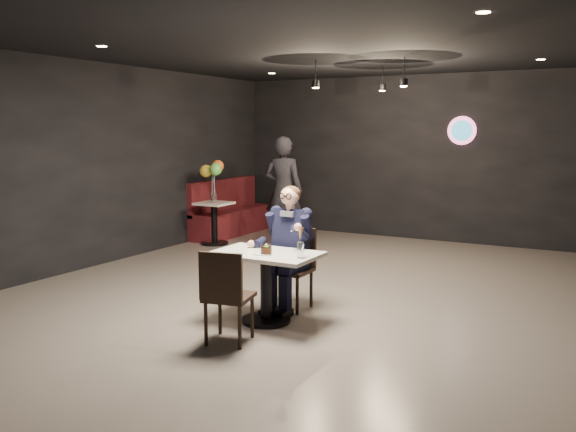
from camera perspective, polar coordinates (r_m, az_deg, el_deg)
The scene contains 17 objects.
floor at distance 7.52m, azimuth 1.51°, elevation -7.48°, with size 9.00×9.00×0.00m, color #6E645C.
wall_sign at distance 11.20m, azimuth 15.96°, elevation 7.70°, with size 0.50×0.06×0.50m, color pink, non-canonical shape.
pendant_lights at distance 9.11m, azimuth 7.53°, elevation 13.45°, with size 1.40×1.20×0.36m, color black.
main_table at distance 6.45m, azimuth -2.07°, elevation -6.69°, with size 1.10×0.70×0.75m, color silver.
chair_far at distance 6.89m, azimuth 0.28°, elevation -4.98°, with size 0.42×0.46×0.92m, color black.
chair_near at distance 5.87m, azimuth -5.53°, elevation -7.36°, with size 0.42×0.46×0.92m, color black.
seated_man at distance 6.84m, azimuth 0.29°, elevation -2.86°, with size 0.60×0.80×1.44m, color black.
dessert_plate at distance 6.28m, azimuth -2.40°, elevation -3.52°, with size 0.22×0.22×0.01m, color white.
cake_slice at distance 6.23m, azimuth -2.04°, elevation -3.23°, with size 0.10×0.08×0.07m, color black.
mint_leaf at distance 6.19m, azimuth -2.08°, elevation -2.89°, with size 0.06×0.04×0.01m, color #31842B.
sundae_glass at distance 6.08m, azimuth 1.19°, elevation -3.19°, with size 0.07×0.07×0.16m, color silver.
wafer_cone at distance 6.08m, azimuth 1.17°, elevation -1.64°, with size 0.06×0.06×0.12m, color tan.
booth_bench at distance 11.80m, azimuth -5.28°, elevation 0.84°, with size 0.53×2.13×1.07m, color #440E15.
side_table at distance 10.85m, azimuth -6.91°, elevation -0.83°, with size 0.55×0.55×0.69m, color silver.
balloon_vase at distance 10.78m, azimuth -6.95°, elevation 1.70°, with size 0.10×0.10×0.16m, color silver.
balloon_bunch at distance 10.74m, azimuth -6.99°, elevation 3.82°, with size 0.40×0.40×0.66m, color yellow.
passerby at distance 10.68m, azimuth -0.43°, elevation 2.38°, with size 0.69×0.46×1.91m, color black.
Camera 1 is at (3.32, -6.44, 2.02)m, focal length 38.00 mm.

